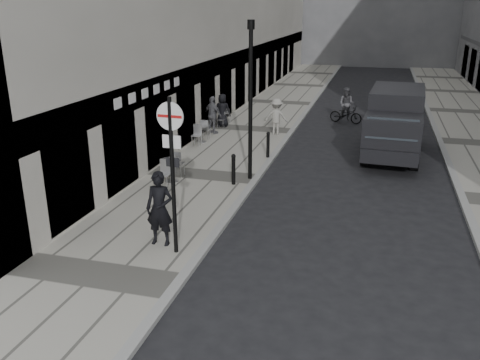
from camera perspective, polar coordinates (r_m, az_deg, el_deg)
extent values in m
cube|color=gray|center=(26.00, 1.40, 5.68)|extent=(4.00, 60.00, 0.12)
imported|color=black|center=(13.26, -9.02, -3.20)|extent=(0.74, 0.50, 1.98)
cylinder|color=black|center=(12.42, -7.55, 0.19)|extent=(0.10, 0.10, 3.97)
cylinder|color=white|center=(12.01, -7.86, 7.11)|extent=(0.68, 0.09, 0.68)
cube|color=#B21414|center=(12.00, -7.90, 7.09)|extent=(0.62, 0.06, 0.07)
cube|color=white|center=(12.18, -7.68, 4.28)|extent=(0.48, 0.06, 0.32)
cylinder|color=black|center=(17.76, 1.18, 8.33)|extent=(0.14, 0.14, 5.31)
cylinder|color=black|center=(17.45, 1.25, 17.06)|extent=(0.25, 0.25, 0.31)
cylinder|color=black|center=(20.90, 3.16, 3.90)|extent=(0.13, 0.13, 1.00)
cylinder|color=black|center=(17.66, -0.74, 1.10)|extent=(0.14, 0.14, 1.03)
cylinder|color=black|center=(20.76, 13.89, 2.70)|extent=(0.35, 0.87, 0.86)
cylinder|color=black|center=(20.72, 19.07, 2.16)|extent=(0.35, 0.87, 0.86)
cylinder|color=black|center=(24.28, 14.71, 4.98)|extent=(0.35, 0.87, 0.86)
cylinder|color=black|center=(24.24, 19.15, 4.52)|extent=(0.35, 0.87, 0.86)
cube|color=black|center=(23.14, 17.13, 7.21)|extent=(2.36, 3.97, 2.14)
cube|color=black|center=(20.39, 16.70, 4.80)|extent=(2.25, 2.05, 1.50)
cube|color=#1E2328|center=(19.51, 16.70, 5.48)|extent=(1.89, 0.49, 0.79)
imported|color=black|center=(28.26, 11.80, 7.22)|extent=(1.88, 1.06, 0.93)
imported|color=#4D4C51|center=(28.15, 11.88, 8.35)|extent=(1.00, 0.87, 1.76)
imported|color=#5A5B60|center=(24.76, -3.07, 7.29)|extent=(1.16, 0.86, 1.83)
imported|color=gray|center=(24.66, 4.11, 7.12)|extent=(1.13, 0.66, 1.75)
imported|color=black|center=(26.25, -1.99, 7.82)|extent=(0.82, 0.54, 1.69)
cylinder|color=silver|center=(23.39, -4.35, 4.29)|extent=(0.45, 0.45, 0.03)
cylinder|color=silver|center=(23.30, -4.37, 5.19)|extent=(0.06, 0.06, 0.76)
cylinder|color=silver|center=(23.21, -4.39, 6.10)|extent=(0.72, 0.72, 0.03)
cylinder|color=#B1B1B4|center=(18.24, -7.66, -0.13)|extent=(0.47, 0.47, 0.03)
cylinder|color=#B1B1B4|center=(18.12, -7.72, 1.03)|extent=(0.06, 0.06, 0.79)
cylinder|color=#B1B1B4|center=(18.00, -7.77, 2.23)|extent=(0.75, 0.75, 0.03)
cylinder|color=#BAB9BC|center=(26.70, -1.78, 6.20)|extent=(0.39, 0.39, 0.03)
cylinder|color=#BAB9BC|center=(26.63, -1.79, 6.88)|extent=(0.05, 0.05, 0.66)
cylinder|color=#BAB9BC|center=(26.56, -1.80, 7.58)|extent=(0.63, 0.63, 0.03)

